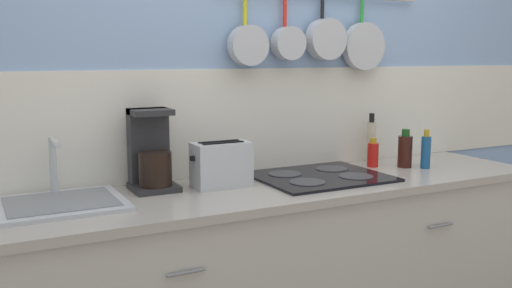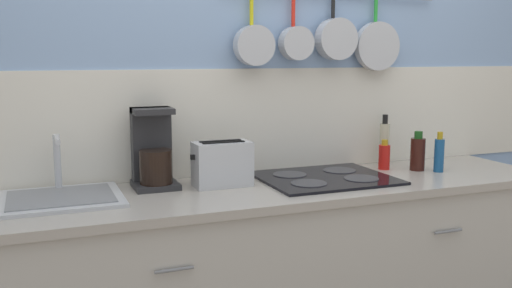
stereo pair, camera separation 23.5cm
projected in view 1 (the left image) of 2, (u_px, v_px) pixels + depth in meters
The scene contains 11 objects.
wall_back at pixel (256, 96), 2.70m from camera, with size 7.20×0.16×2.60m.
cabinet_base at pixel (290, 288), 2.54m from camera, with size 2.38×0.57×0.89m.
countertop at pixel (291, 187), 2.47m from camera, with size 2.42×0.59×0.03m.
sink_basin at pixel (60, 200), 2.11m from camera, with size 0.45×0.40×0.24m.
coffee_maker at pixel (151, 157), 2.34m from camera, with size 0.18×0.19×0.33m.
toaster at pixel (221, 165), 2.39m from camera, with size 0.26×0.13×0.19m.
cooktop at pixel (320, 176), 2.58m from camera, with size 0.57×0.48×0.01m.
bottle_sesame_oil at pixel (373, 154), 2.82m from camera, with size 0.06×0.06×0.14m.
bottle_vinegar at pixel (371, 141), 2.93m from camera, with size 0.05×0.05×0.26m.
bottle_cooking_wine at pixel (405, 150), 2.81m from camera, with size 0.07×0.07×0.19m.
bottle_hot_sauce at pixel (426, 151), 2.78m from camera, with size 0.05×0.05×0.19m.
Camera 1 is at (-1.24, -2.07, 1.48)m, focal length 40.00 mm.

